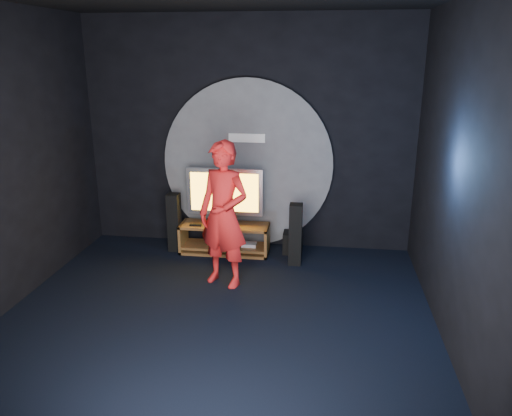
{
  "coord_description": "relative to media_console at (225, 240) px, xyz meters",
  "views": [
    {
      "loc": [
        1.16,
        -4.95,
        2.95
      ],
      "look_at": [
        0.33,
        1.05,
        1.05
      ],
      "focal_mm": 35.0,
      "sensor_mm": 36.0,
      "label": 1
    }
  ],
  "objects": [
    {
      "name": "remote",
      "position": [
        -0.43,
        -0.12,
        0.27
      ],
      "size": [
        0.18,
        0.05,
        0.02
      ],
      "primitive_type": "cube",
      "color": "black",
      "rests_on": "media_console"
    },
    {
      "name": "center_speaker",
      "position": [
        -0.01,
        -0.13,
        0.33
      ],
      "size": [
        0.4,
        0.15,
        0.15
      ],
      "primitive_type": "cube",
      "color": "black",
      "rests_on": "media_console"
    },
    {
      "name": "player",
      "position": [
        0.2,
        -1.05,
        0.76
      ],
      "size": [
        0.82,
        0.68,
        1.91
      ],
      "primitive_type": "imported",
      "rotation": [
        0.0,
        0.0,
        -0.37
      ],
      "color": "red",
      "rests_on": "ground"
    },
    {
      "name": "tv",
      "position": [
        -0.01,
        0.07,
        0.72
      ],
      "size": [
        1.15,
        0.22,
        0.85
      ],
      "color": "#BABAC2",
      "rests_on": "media_console"
    },
    {
      "name": "back_wall",
      "position": [
        0.29,
        0.45,
        1.55
      ],
      "size": [
        5.0,
        0.04,
        3.5
      ],
      "primitive_type": "cube",
      "color": "black",
      "rests_on": "ground"
    },
    {
      "name": "wall_disc_panel",
      "position": [
        0.29,
        0.39,
        1.11
      ],
      "size": [
        2.6,
        0.11,
        2.6
      ],
      "color": "#515156",
      "rests_on": "ground"
    },
    {
      "name": "floor",
      "position": [
        0.29,
        -2.05,
        -0.2
      ],
      "size": [
        5.0,
        5.0,
        0.0
      ],
      "primitive_type": "plane",
      "color": "black",
      "rests_on": "ground"
    },
    {
      "name": "media_console",
      "position": [
        0.0,
        0.0,
        0.0
      ],
      "size": [
        1.35,
        0.45,
        0.45
      ],
      "color": "olive",
      "rests_on": "ground"
    },
    {
      "name": "front_wall",
      "position": [
        0.29,
        -4.55,
        1.55
      ],
      "size": [
        5.0,
        0.04,
        3.5
      ],
      "primitive_type": "cube",
      "color": "black",
      "rests_on": "ground"
    },
    {
      "name": "subwoofer",
      "position": [
        1.03,
        0.14,
        -0.03
      ],
      "size": [
        0.29,
        0.29,
        0.32
      ],
      "primitive_type": "cube",
      "color": "black",
      "rests_on": "ground"
    },
    {
      "name": "tower_speaker_right",
      "position": [
        1.09,
        -0.29,
        0.26
      ],
      "size": [
        0.18,
        0.2,
        0.9
      ],
      "primitive_type": "cube",
      "color": "black",
      "rests_on": "ground"
    },
    {
      "name": "right_wall",
      "position": [
        2.79,
        -2.05,
        1.55
      ],
      "size": [
        0.04,
        5.0,
        3.5
      ],
      "primitive_type": "cube",
      "color": "black",
      "rests_on": "ground"
    },
    {
      "name": "tower_speaker_left",
      "position": [
        -0.79,
        -0.01,
        0.26
      ],
      "size": [
        0.18,
        0.2,
        0.9
      ],
      "primitive_type": "cube",
      "color": "black",
      "rests_on": "ground"
    }
  ]
}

